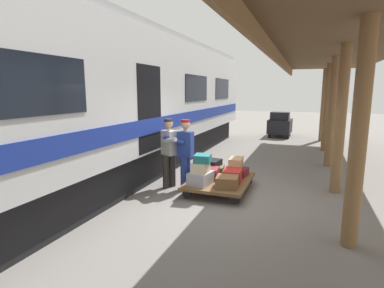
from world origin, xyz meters
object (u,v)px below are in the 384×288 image
at_px(baggage_tug, 280,125).
at_px(train_car, 97,103).
at_px(suitcase_red_plastic, 233,175).
at_px(suitcase_brown_leather, 227,182).
at_px(suitcase_burgundy_valise, 208,173).
at_px(porter_by_door, 169,151).
at_px(suitcase_gray_aluminum, 201,178).
at_px(suitcase_cream_canvas, 201,167).
at_px(suitcase_tan_vintage, 236,163).
at_px(suitcase_maroon_trunk, 237,172).
at_px(suitcase_teal_softside, 203,158).
at_px(porter_in_overalls, 185,152).
at_px(suitcase_black_hardshell, 213,163).
at_px(luggage_cart, 220,181).
at_px(suitcase_olive_duffel, 214,169).

bearing_deg(baggage_tug, train_car, 69.84).
distance_m(suitcase_red_plastic, suitcase_brown_leather, 0.52).
bearing_deg(train_car, suitcase_red_plastic, -171.65).
height_order(suitcase_burgundy_valise, porter_by_door, porter_by_door).
relative_size(suitcase_red_plastic, suitcase_brown_leather, 1.20).
distance_m(suitcase_gray_aluminum, porter_by_door, 1.11).
distance_m(suitcase_cream_canvas, suitcase_tan_vintage, 1.21).
bearing_deg(suitcase_maroon_trunk, suitcase_gray_aluminum, 59.06).
bearing_deg(suitcase_teal_softside, porter_by_door, -19.80).
bearing_deg(suitcase_red_plastic, train_car, 8.35).
relative_size(train_car, suitcase_cream_canvas, 45.40).
height_order(suitcase_gray_aluminum, suitcase_cream_canvas, suitcase_cream_canvas).
distance_m(suitcase_cream_canvas, suitcase_teal_softside, 0.21).
bearing_deg(porter_in_overalls, suitcase_maroon_trunk, -147.68).
relative_size(suitcase_brown_leather, suitcase_black_hardshell, 0.98).
xyz_separation_m(train_car, porter_in_overalls, (-2.25, -0.30, -1.14)).
bearing_deg(suitcase_teal_softside, suitcase_black_hardshell, -85.84).
xyz_separation_m(luggage_cart, suitcase_brown_leather, (-0.31, 0.52, 0.17)).
bearing_deg(suitcase_tan_vintage, suitcase_maroon_trunk, -170.20).
relative_size(suitcase_red_plastic, suitcase_gray_aluminum, 1.03).
xyz_separation_m(suitcase_maroon_trunk, porter_in_overalls, (1.14, 0.72, 0.56)).
height_order(suitcase_olive_duffel, suitcase_teal_softside, suitcase_teal_softside).
xyz_separation_m(suitcase_cream_canvas, porter_by_door, (0.94, -0.37, 0.25)).
bearing_deg(suitcase_burgundy_valise, suitcase_cream_canvas, 91.77).
distance_m(porter_in_overalls, baggage_tug, 9.81).
height_order(suitcase_maroon_trunk, suitcase_burgundy_valise, suitcase_burgundy_valise).
xyz_separation_m(suitcase_olive_duffel, porter_by_door, (0.93, 0.70, 0.56)).
bearing_deg(suitcase_maroon_trunk, suitcase_burgundy_valise, 39.83).
height_order(suitcase_black_hardshell, baggage_tug, baggage_tug).
relative_size(suitcase_brown_leather, suitcase_tan_vintage, 0.93).
distance_m(luggage_cart, suitcase_olive_duffel, 0.62).
bearing_deg(suitcase_burgundy_valise, suitcase_brown_leather, 140.17).
distance_m(luggage_cart, porter_in_overalls, 1.10).
relative_size(luggage_cart, suitcase_olive_duffel, 3.66).
bearing_deg(suitcase_olive_duffel, luggage_cart, 120.94).
bearing_deg(baggage_tug, suitcase_red_plastic, 88.27).
xyz_separation_m(suitcase_olive_duffel, suitcase_cream_canvas, (-0.02, 1.07, 0.31)).
distance_m(suitcase_maroon_trunk, suitcase_brown_leather, 1.04).
distance_m(suitcase_gray_aluminum, suitcase_tan_vintage, 1.20).
relative_size(suitcase_burgundy_valise, suitcase_tan_vintage, 0.98).
height_order(suitcase_olive_duffel, suitcase_cream_canvas, suitcase_cream_canvas).
bearing_deg(suitcase_brown_leather, luggage_cart, -59.06).
relative_size(suitcase_gray_aluminum, porter_by_door, 0.33).
relative_size(suitcase_red_plastic, suitcase_tan_vintage, 1.12).
relative_size(suitcase_maroon_trunk, suitcase_brown_leather, 0.98).
height_order(suitcase_maroon_trunk, suitcase_brown_leather, suitcase_brown_leather).
xyz_separation_m(train_car, suitcase_red_plastic, (-3.38, -0.50, -1.65)).
bearing_deg(suitcase_tan_vintage, suitcase_burgundy_valise, 41.22).
bearing_deg(porter_in_overalls, suitcase_gray_aluminum, 148.31).
relative_size(luggage_cart, baggage_tug, 1.08).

